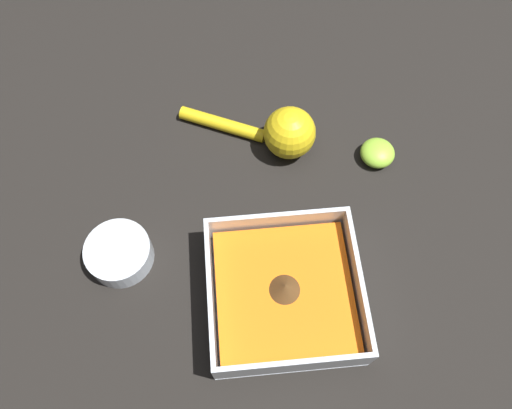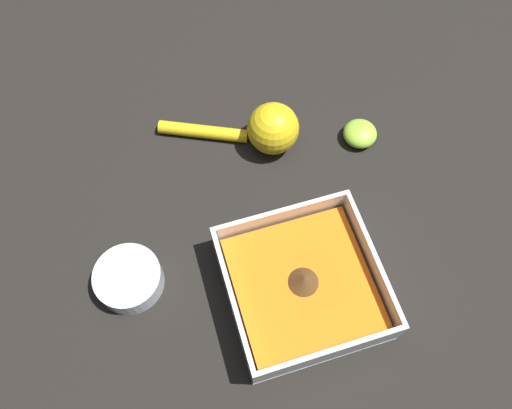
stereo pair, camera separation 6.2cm
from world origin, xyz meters
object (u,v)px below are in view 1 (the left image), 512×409
(square_dish, at_px, (284,293))
(lemon_squeezer, at_px, (282,132))
(spice_bowl, at_px, (120,254))
(lemon_half, at_px, (377,153))

(square_dish, xyz_separation_m, lemon_squeezer, (-0.02, -0.24, 0.01))
(spice_bowl, bearing_deg, square_dish, 160.38)
(spice_bowl, relative_size, lemon_squeezer, 0.44)
(spice_bowl, height_order, lemon_half, spice_bowl)
(lemon_half, bearing_deg, lemon_squeezer, -14.41)
(square_dish, relative_size, lemon_squeezer, 0.94)
(spice_bowl, distance_m, lemon_squeezer, 0.29)
(square_dish, height_order, lemon_half, square_dish)
(square_dish, height_order, lemon_squeezer, lemon_squeezer)
(square_dish, bearing_deg, spice_bowl, -19.62)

